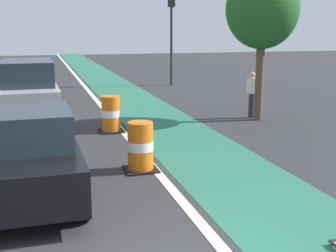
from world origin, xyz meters
The scene contains 9 objects.
bike_lane_strip centered at (2.40, 12.00, 0.00)m, with size 2.50×80.00×0.01m, color #286B51.
lane_divider_stripe centered at (0.90, 12.00, 0.01)m, with size 0.20×80.00×0.01m, color silver.
parked_sedan_nearest centered at (-1.79, 3.19, 0.83)m, with size 1.97×4.13×1.70m.
parked_suv_second centered at (-1.82, 10.74, 1.04)m, with size 1.99×4.64×2.04m.
traffic_barrel_front centered at (0.59, 4.30, 0.53)m, with size 0.73×0.73×1.09m.
traffic_barrel_mid centered at (0.57, 8.27, 0.53)m, with size 0.73×0.73×1.09m.
traffic_light_corner centered at (5.61, 18.76, 3.50)m, with size 0.41×0.32×5.10m.
pedestrian_crossing centered at (5.64, 9.05, 0.86)m, with size 0.34×0.20×1.61m.
street_tree_sidewalk centered at (5.70, 8.65, 3.67)m, with size 2.40×2.40×5.00m.
Camera 1 is at (-1.47, -4.98, 3.08)m, focal length 47.86 mm.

